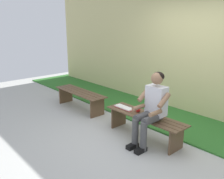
{
  "coord_description": "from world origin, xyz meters",
  "views": [
    {
      "loc": [
        -2.6,
        3.09,
        2.02
      ],
      "look_at": [
        0.7,
        0.15,
        0.78
      ],
      "focal_mm": 38.95,
      "sensor_mm": 36.0,
      "label": 1
    }
  ],
  "objects_px": {
    "book_open": "(124,108)",
    "person_seated": "(152,106)",
    "bench_near": "(145,121)",
    "bench_far": "(80,96)",
    "apple": "(138,110)"
  },
  "relations": [
    {
      "from": "person_seated",
      "to": "apple",
      "type": "bearing_deg",
      "value": -16.37
    },
    {
      "from": "bench_far",
      "to": "person_seated",
      "type": "xyz_separation_m",
      "value": [
        -2.22,
        0.1,
        0.35
      ]
    },
    {
      "from": "bench_near",
      "to": "book_open",
      "type": "relative_size",
      "value": 3.82
    },
    {
      "from": "bench_far",
      "to": "apple",
      "type": "height_order",
      "value": "apple"
    },
    {
      "from": "book_open",
      "to": "person_seated",
      "type": "bearing_deg",
      "value": 173.94
    },
    {
      "from": "bench_near",
      "to": "bench_far",
      "type": "relative_size",
      "value": 1.02
    },
    {
      "from": "book_open",
      "to": "bench_near",
      "type": "bearing_deg",
      "value": -177.52
    },
    {
      "from": "bench_near",
      "to": "person_seated",
      "type": "xyz_separation_m",
      "value": [
        -0.22,
        0.1,
        0.35
      ]
    },
    {
      "from": "apple",
      "to": "bench_far",
      "type": "bearing_deg",
      "value": 0.58
    },
    {
      "from": "bench_near",
      "to": "bench_far",
      "type": "xyz_separation_m",
      "value": [
        2.0,
        -0.0,
        -0.0
      ]
    },
    {
      "from": "bench_near",
      "to": "person_seated",
      "type": "distance_m",
      "value": 0.42
    },
    {
      "from": "bench_near",
      "to": "apple",
      "type": "height_order",
      "value": "apple"
    },
    {
      "from": "bench_near",
      "to": "person_seated",
      "type": "relative_size",
      "value": 1.28
    },
    {
      "from": "bench_far",
      "to": "apple",
      "type": "distance_m",
      "value": 1.83
    },
    {
      "from": "bench_far",
      "to": "person_seated",
      "type": "relative_size",
      "value": 1.25
    }
  ]
}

